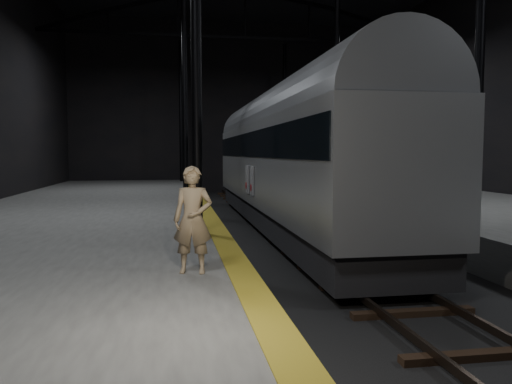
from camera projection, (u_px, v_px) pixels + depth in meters
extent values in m
plane|color=black|center=(303.00, 241.00, 17.18)|extent=(44.00, 44.00, 0.00)
cube|color=#4B4B49|center=(76.00, 233.00, 15.92)|extent=(9.00, 43.80, 1.00)
cube|color=#4B4B49|center=(501.00, 222.00, 18.36)|extent=(9.00, 43.80, 1.00)
cube|color=olive|center=(209.00, 214.00, 16.57)|extent=(0.50, 43.80, 0.01)
cube|color=#3F3328|center=(283.00, 237.00, 17.05)|extent=(0.08, 43.00, 0.14)
cube|color=#3F3328|center=(323.00, 236.00, 17.28)|extent=(0.08, 43.00, 0.14)
cube|color=black|center=(303.00, 240.00, 17.17)|extent=(2.40, 42.00, 0.12)
cylinder|color=black|center=(196.00, 31.00, 12.16)|extent=(0.26, 0.26, 10.00)
cylinder|color=black|center=(480.00, 43.00, 13.39)|extent=(0.26, 0.26, 10.00)
cylinder|color=black|center=(185.00, 91.00, 23.96)|extent=(0.26, 0.26, 10.00)
cylinder|color=black|center=(336.00, 94.00, 25.20)|extent=(0.26, 0.26, 10.00)
cylinder|color=black|center=(181.00, 112.00, 35.76)|extent=(0.26, 0.26, 10.00)
cylinder|color=black|center=(284.00, 113.00, 37.00)|extent=(0.26, 0.26, 10.00)
cube|color=black|center=(245.00, 38.00, 30.17)|extent=(23.60, 0.15, 0.18)
cube|color=#A2A5AA|center=(287.00, 163.00, 19.53)|extent=(3.00, 20.66, 3.10)
cube|color=black|center=(286.00, 213.00, 19.68)|extent=(2.74, 20.25, 0.88)
cube|color=black|center=(287.00, 145.00, 19.47)|extent=(3.06, 20.35, 0.93)
cylinder|color=slate|center=(287.00, 124.00, 19.41)|extent=(2.94, 20.45, 2.94)
cube|color=black|center=(350.00, 261.00, 12.60)|extent=(1.86, 2.27, 0.36)
cube|color=black|center=(256.00, 204.00, 26.82)|extent=(1.86, 2.27, 0.36)
cube|color=silver|center=(252.00, 181.00, 18.31)|extent=(0.04, 0.77, 1.08)
cube|color=silver|center=(247.00, 179.00, 19.53)|extent=(0.04, 0.77, 1.08)
cylinder|color=maroon|center=(251.00, 188.00, 18.51)|extent=(0.03, 0.27, 0.27)
cylinder|color=maroon|center=(246.00, 185.00, 19.73)|extent=(0.03, 0.27, 0.27)
imported|color=#987F5D|center=(193.00, 220.00, 8.44)|extent=(0.74, 0.56, 1.82)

